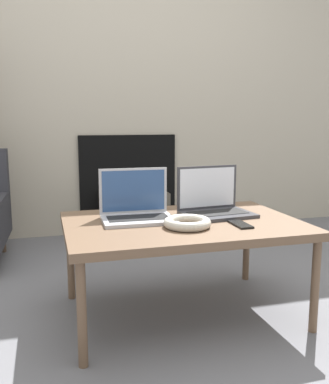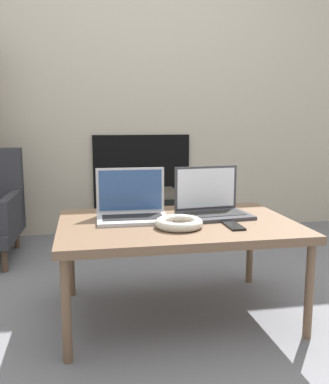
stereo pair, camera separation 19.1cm
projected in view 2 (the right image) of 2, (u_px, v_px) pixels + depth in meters
The scene contains 8 objects.
ground_plane at pixel (193, 347), 1.71m from camera, with size 14.00×14.00×0.00m, color slate.
wall_back at pixel (134, 70), 3.33m from camera, with size 7.00×0.08×2.60m.
table at pixel (177, 229), 1.93m from camera, with size 1.05×0.72×0.44m.
laptop_left at pixel (132, 208), 1.97m from camera, with size 0.33×0.24×0.23m.
laptop_right at pixel (211, 205), 2.04m from camera, with size 0.35×0.26×0.23m.
headphones at pixel (179, 223), 1.81m from camera, with size 0.20×0.20×0.04m.
phone at pixel (234, 226), 1.83m from camera, with size 0.06×0.14×0.01m.
tv at pixel (146, 214), 3.29m from camera, with size 0.48×0.38×0.36m.
Camera 2 is at (-0.41, -1.53, 0.89)m, focal length 40.00 mm.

